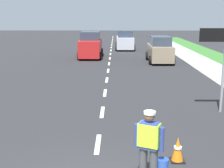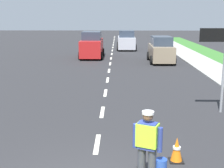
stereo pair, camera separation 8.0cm
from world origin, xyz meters
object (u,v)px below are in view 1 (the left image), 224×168
car_outgoing_far (125,41)px  car_oncoming_second (91,46)px  lane_direction_sign (219,50)px  road_worker (150,144)px  car_parked_far (160,50)px  traffic_cone_near (178,149)px

car_outgoing_far → car_oncoming_second: (-3.18, -6.52, 0.10)m
lane_direction_sign → car_outgoing_far: 22.10m
road_worker → car_outgoing_far: (0.23, 27.07, 0.03)m
car_oncoming_second → car_parked_far: size_ratio=1.07×
traffic_cone_near → car_parked_far: (1.88, 16.91, 0.62)m
lane_direction_sign → car_outgoing_far: size_ratio=0.74×
traffic_cone_near → car_oncoming_second: car_oncoming_second is taller
road_worker → car_oncoming_second: car_oncoming_second is taller
lane_direction_sign → road_worker: bearing=-120.5°
car_parked_far → car_oncoming_second: bearing=155.4°
lane_direction_sign → car_parked_far: (-0.36, 12.75, -1.46)m
traffic_cone_near → car_oncoming_second: bearing=101.0°
road_worker → car_outgoing_far: car_outgoing_far is taller
car_outgoing_far → car_parked_far: size_ratio=1.07×
traffic_cone_near → car_outgoing_far: size_ratio=0.15×
road_worker → car_outgoing_far: 27.07m
traffic_cone_near → car_oncoming_second: 19.89m
lane_direction_sign → car_parked_far: lane_direction_sign is taller
traffic_cone_near → lane_direction_sign: bearing=61.8°
lane_direction_sign → car_oncoming_second: (-6.03, 15.35, -1.35)m
lane_direction_sign → traffic_cone_near: bearing=-118.2°
lane_direction_sign → car_outgoing_far: (-2.84, 21.87, -1.45)m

